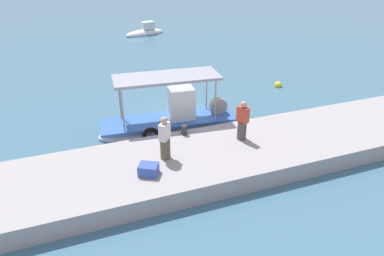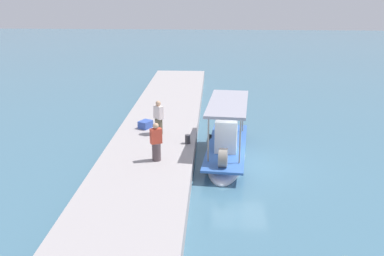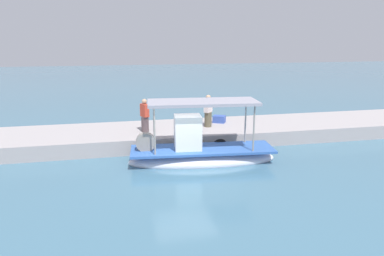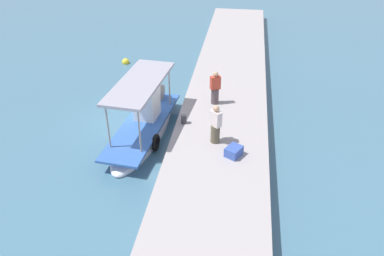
% 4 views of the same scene
% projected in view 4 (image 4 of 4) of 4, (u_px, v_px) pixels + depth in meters
% --- Properties ---
extents(ground_plane, '(120.00, 120.00, 0.00)m').
position_uv_depth(ground_plane, '(136.00, 123.00, 18.30)').
color(ground_plane, '#436E86').
extents(dock_quay, '(36.00, 3.96, 0.71)m').
position_uv_depth(dock_quay, '(222.00, 123.00, 17.62)').
color(dock_quay, '#A49D9E').
rests_on(dock_quay, ground_plane).
extents(main_fishing_boat, '(6.43, 2.29, 3.00)m').
position_uv_depth(main_fishing_boat, '(144.00, 125.00, 17.28)').
color(main_fishing_boat, silver).
rests_on(main_fishing_boat, ground_plane).
extents(fisherman_near_bollard, '(0.48, 0.52, 1.62)m').
position_uv_depth(fisherman_near_bollard, '(215.00, 89.00, 18.12)').
color(fisherman_near_bollard, '#524346').
rests_on(fisherman_near_bollard, dock_quay).
extents(fisherman_by_crate, '(0.52, 0.52, 1.66)m').
position_uv_depth(fisherman_by_crate, '(216.00, 126.00, 15.33)').
color(fisherman_by_crate, brown).
rests_on(fisherman_by_crate, dock_quay).
extents(mooring_bollard, '(0.24, 0.24, 0.40)m').
position_uv_depth(mooring_bollard, '(184.00, 119.00, 16.85)').
color(mooring_bollard, '#2D2D33').
rests_on(mooring_bollard, dock_quay).
extents(cargo_crate, '(0.80, 0.75, 0.37)m').
position_uv_depth(cargo_crate, '(234.00, 151.00, 14.83)').
color(cargo_crate, '#3856AF').
rests_on(cargo_crate, dock_quay).
extents(marker_buoy, '(0.46, 0.46, 0.46)m').
position_uv_depth(marker_buoy, '(126.00, 62.00, 24.41)').
color(marker_buoy, yellow).
rests_on(marker_buoy, ground_plane).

